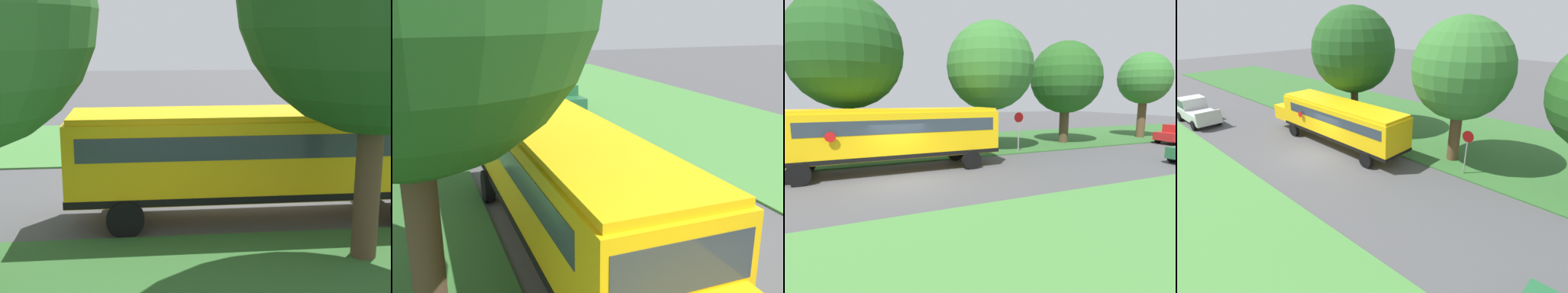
# 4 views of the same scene
# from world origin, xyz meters

# --- Properties ---
(ground_plane) EXTENTS (120.00, 120.00, 0.00)m
(ground_plane) POSITION_xyz_m (0.00, 0.00, 0.00)
(ground_plane) COLOR #4C4C4F
(school_bus) EXTENTS (2.84, 12.42, 3.16)m
(school_bus) POSITION_xyz_m (-2.54, -0.25, 1.92)
(school_bus) COLOR yellow
(school_bus) RESTS_ON ground
(car_green_nearest) EXTENTS (2.02, 4.40, 1.56)m
(car_green_nearest) POSITION_xyz_m (2.80, 16.56, 0.88)
(car_green_nearest) COLOR #236038
(car_green_nearest) RESTS_ON ground
(car_red_middle) EXTENTS (2.02, 4.40, 1.56)m
(car_red_middle) POSITION_xyz_m (-2.80, 22.92, 0.88)
(car_red_middle) COLOR #B21E1E
(car_red_middle) RESTS_ON ground
(oak_tree_roadside_mid) EXTENTS (5.92, 5.92, 8.77)m
(oak_tree_roadside_mid) POSITION_xyz_m (-5.86, 7.13, 5.82)
(oak_tree_roadside_mid) COLOR brown
(oak_tree_roadside_mid) RESTS_ON ground
(stop_sign) EXTENTS (0.08, 0.68, 2.74)m
(stop_sign) POSITION_xyz_m (-4.60, 8.55, 1.74)
(stop_sign) COLOR gray
(stop_sign) RESTS_ON ground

